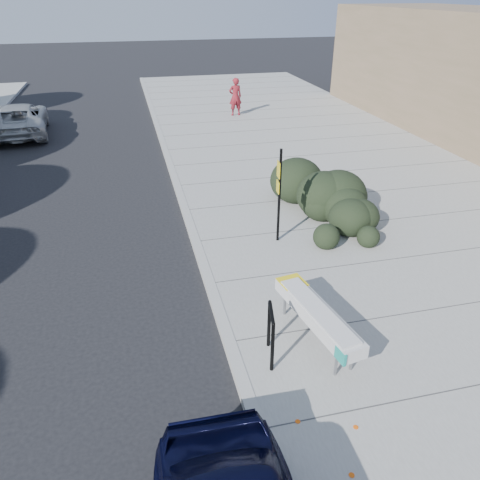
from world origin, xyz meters
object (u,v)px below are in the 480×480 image
object	(u,v)px
suv_silver	(19,119)
bike_rack	(271,330)
sign_post	(279,190)
pedestrian	(235,97)
bench	(317,315)

from	to	relation	value
suv_silver	bike_rack	bearing A→B (deg)	106.11
bike_rack	sign_post	xyz separation A→B (m)	(1.44, 4.14, 0.78)
bike_rack	sign_post	world-z (taller)	sign_post
suv_silver	pedestrian	world-z (taller)	pedestrian
bike_rack	pedestrian	bearing A→B (deg)	90.37
bench	sign_post	distance (m)	4.01
bench	sign_post	size ratio (longest dim) A/B	1.01
bench	bike_rack	bearing A→B (deg)	-174.72
sign_post	suv_silver	world-z (taller)	sign_post
sign_post	pedestrian	xyz separation A→B (m)	(2.05, 13.53, -0.46)
bike_rack	pedestrian	size ratio (longest dim) A/B	0.54
bench	pedestrian	distance (m)	17.61
sign_post	pedestrian	world-z (taller)	sign_post
bike_rack	sign_post	bearing A→B (deg)	82.36
bench	bike_rack	xyz separation A→B (m)	(-0.94, -0.25, 0.03)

